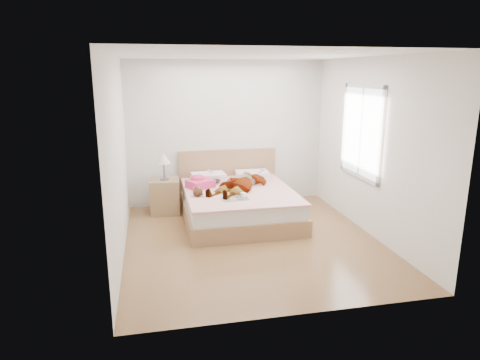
{
  "coord_description": "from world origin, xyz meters",
  "views": [
    {
      "loc": [
        -1.37,
        -5.65,
        2.39
      ],
      "look_at": [
        0.0,
        0.85,
        0.7
      ],
      "focal_mm": 32.0,
      "sensor_mm": 36.0,
      "label": 1
    }
  ],
  "objects_px": {
    "magazine": "(235,198)",
    "bed": "(238,202)",
    "woman": "(243,180)",
    "nightstand": "(165,194)",
    "plush_toy": "(198,192)",
    "phone": "(210,171)",
    "coffee_mug": "(243,195)",
    "towel": "(200,182)"
  },
  "relations": [
    {
      "from": "plush_toy",
      "to": "nightstand",
      "type": "distance_m",
      "value": 0.96
    },
    {
      "from": "towel",
      "to": "nightstand",
      "type": "xyz_separation_m",
      "value": [
        -0.57,
        0.31,
        -0.25
      ]
    },
    {
      "from": "phone",
      "to": "plush_toy",
      "type": "xyz_separation_m",
      "value": [
        -0.31,
        -0.78,
        -0.13
      ]
    },
    {
      "from": "towel",
      "to": "nightstand",
      "type": "relative_size",
      "value": 0.49
    },
    {
      "from": "bed",
      "to": "nightstand",
      "type": "distance_m",
      "value": 1.28
    },
    {
      "from": "phone",
      "to": "plush_toy",
      "type": "distance_m",
      "value": 0.85
    },
    {
      "from": "bed",
      "to": "plush_toy",
      "type": "xyz_separation_m",
      "value": [
        -0.7,
        -0.3,
        0.3
      ]
    },
    {
      "from": "magazine",
      "to": "coffee_mug",
      "type": "relative_size",
      "value": 3.88
    },
    {
      "from": "woman",
      "to": "nightstand",
      "type": "bearing_deg",
      "value": -156.61
    },
    {
      "from": "magazine",
      "to": "bed",
      "type": "bearing_deg",
      "value": 74.47
    },
    {
      "from": "woman",
      "to": "coffee_mug",
      "type": "relative_size",
      "value": 14.67
    },
    {
      "from": "woman",
      "to": "phone",
      "type": "height_order",
      "value": "woman"
    },
    {
      "from": "bed",
      "to": "phone",
      "type": "bearing_deg",
      "value": 128.49
    },
    {
      "from": "phone",
      "to": "plush_toy",
      "type": "relative_size",
      "value": 0.44
    },
    {
      "from": "woman",
      "to": "magazine",
      "type": "height_order",
      "value": "woman"
    },
    {
      "from": "magazine",
      "to": "nightstand",
      "type": "height_order",
      "value": "nightstand"
    },
    {
      "from": "towel",
      "to": "magazine",
      "type": "height_order",
      "value": "towel"
    },
    {
      "from": "plush_toy",
      "to": "nightstand",
      "type": "bearing_deg",
      "value": 120.7
    },
    {
      "from": "towel",
      "to": "coffee_mug",
      "type": "relative_size",
      "value": 4.49
    },
    {
      "from": "coffee_mug",
      "to": "plush_toy",
      "type": "bearing_deg",
      "value": 157.69
    },
    {
      "from": "magazine",
      "to": "nightstand",
      "type": "relative_size",
      "value": 0.42
    },
    {
      "from": "towel",
      "to": "nightstand",
      "type": "bearing_deg",
      "value": 151.41
    },
    {
      "from": "phone",
      "to": "nightstand",
      "type": "bearing_deg",
      "value": 129.85
    },
    {
      "from": "woman",
      "to": "bed",
      "type": "height_order",
      "value": "bed"
    },
    {
      "from": "plush_toy",
      "to": "phone",
      "type": "bearing_deg",
      "value": 68.2
    },
    {
      "from": "magazine",
      "to": "plush_toy",
      "type": "bearing_deg",
      "value": 151.73
    },
    {
      "from": "coffee_mug",
      "to": "plush_toy",
      "type": "height_order",
      "value": "plush_toy"
    },
    {
      "from": "phone",
      "to": "nightstand",
      "type": "xyz_separation_m",
      "value": [
        -0.79,
        0.02,
        -0.36
      ]
    },
    {
      "from": "phone",
      "to": "magazine",
      "type": "distance_m",
      "value": 1.11
    },
    {
      "from": "towel",
      "to": "bed",
      "type": "bearing_deg",
      "value": -18.12
    },
    {
      "from": "woman",
      "to": "bed",
      "type": "relative_size",
      "value": 0.8
    },
    {
      "from": "phone",
      "to": "coffee_mug",
      "type": "xyz_separation_m",
      "value": [
        0.36,
        -1.05,
        -0.15
      ]
    },
    {
      "from": "bed",
      "to": "towel",
      "type": "relative_size",
      "value": 4.06
    },
    {
      "from": "plush_toy",
      "to": "magazine",
      "type": "bearing_deg",
      "value": -28.27
    },
    {
      "from": "woman",
      "to": "magazine",
      "type": "xyz_separation_m",
      "value": [
        -0.28,
        -0.67,
        -0.11
      ]
    },
    {
      "from": "coffee_mug",
      "to": "nightstand",
      "type": "height_order",
      "value": "nightstand"
    },
    {
      "from": "nightstand",
      "to": "magazine",
      "type": "bearing_deg",
      "value": -47.16
    },
    {
      "from": "phone",
      "to": "nightstand",
      "type": "height_order",
      "value": "nightstand"
    },
    {
      "from": "bed",
      "to": "towel",
      "type": "distance_m",
      "value": 0.71
    },
    {
      "from": "phone",
      "to": "magazine",
      "type": "xyz_separation_m",
      "value": [
        0.22,
        -1.07,
        -0.19
      ]
    },
    {
      "from": "plush_toy",
      "to": "bed",
      "type": "bearing_deg",
      "value": 23.02
    },
    {
      "from": "magazine",
      "to": "plush_toy",
      "type": "distance_m",
      "value": 0.61
    }
  ]
}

